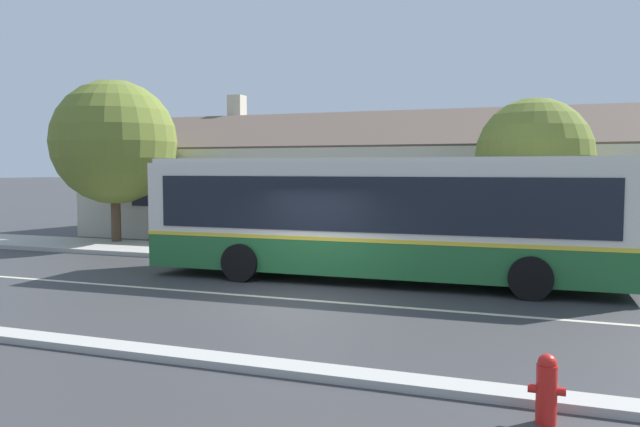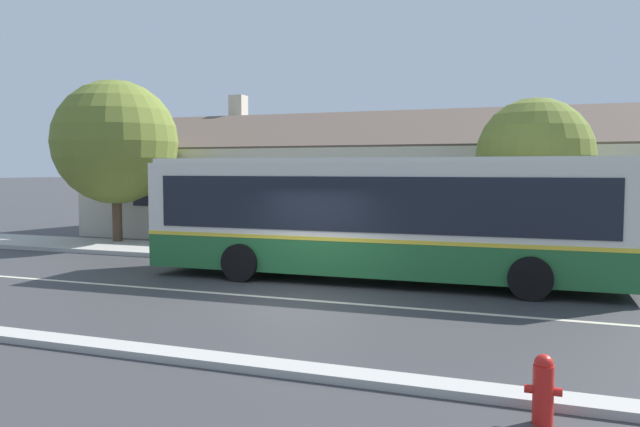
# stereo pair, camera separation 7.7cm
# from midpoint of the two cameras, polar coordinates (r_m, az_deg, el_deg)

# --- Properties ---
(ground_plane) EXTENTS (300.00, 300.00, 0.00)m
(ground_plane) POSITION_cam_midpoint_polar(r_m,az_deg,el_deg) (14.33, -2.58, -7.84)
(ground_plane) COLOR #38383A
(sidewalk_far) EXTENTS (60.00, 3.00, 0.15)m
(sidewalk_far) POSITION_cam_midpoint_polar(r_m,az_deg,el_deg) (19.90, 4.05, -4.23)
(sidewalk_far) COLOR #ADAAA3
(sidewalk_far) RESTS_ON ground
(curb_near) EXTENTS (60.00, 0.50, 0.12)m
(curb_near) POSITION_cam_midpoint_polar(r_m,az_deg,el_deg) (10.22, -13.05, -12.54)
(curb_near) COLOR #ADAAA3
(curb_near) RESTS_ON ground
(lane_divider_stripe) EXTENTS (60.00, 0.16, 0.01)m
(lane_divider_stripe) POSITION_cam_midpoint_polar(r_m,az_deg,el_deg) (14.33, -2.58, -7.82)
(lane_divider_stripe) COLOR beige
(lane_divider_stripe) RESTS_ON ground
(community_building) EXTENTS (23.65, 8.61, 6.45)m
(community_building) POSITION_cam_midpoint_polar(r_m,az_deg,el_deg) (27.24, 3.46, 2.09)
(community_building) COLOR beige
(community_building) RESTS_ON ground
(transit_bus) EXTENTS (12.51, 2.94, 3.24)m
(transit_bus) POSITION_cam_midpoint_polar(r_m,az_deg,el_deg) (16.43, 5.25, -0.17)
(transit_bus) COLOR #236633
(transit_bus) RESTS_ON ground
(bench_by_building) EXTENTS (1.70, 0.51, 0.94)m
(bench_by_building) POSITION_cam_midpoint_polar(r_m,az_deg,el_deg) (20.76, -6.75, -2.52)
(bench_by_building) COLOR brown
(bench_by_building) RESTS_ON sidewalk_far
(street_tree_primary) EXTENTS (3.45, 3.45, 5.07)m
(street_tree_primary) POSITION_cam_midpoint_polar(r_m,az_deg,el_deg) (19.71, 18.87, 4.95)
(street_tree_primary) COLOR #4C3828
(street_tree_primary) RESTS_ON ground
(street_tree_secondary) EXTENTS (4.75, 4.75, 6.35)m
(street_tree_secondary) POSITION_cam_midpoint_polar(r_m,az_deg,el_deg) (25.36, -18.38, 6.19)
(street_tree_secondary) COLOR #4C3828
(street_tree_secondary) RESTS_ON ground
(fire_hydrant) EXTENTS (0.42, 0.24, 0.83)m
(fire_hydrant) POSITION_cam_midpoint_polar(r_m,az_deg,el_deg) (7.97, 19.75, -14.77)
(fire_hydrant) COLOR red
(fire_hydrant) RESTS_ON ground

